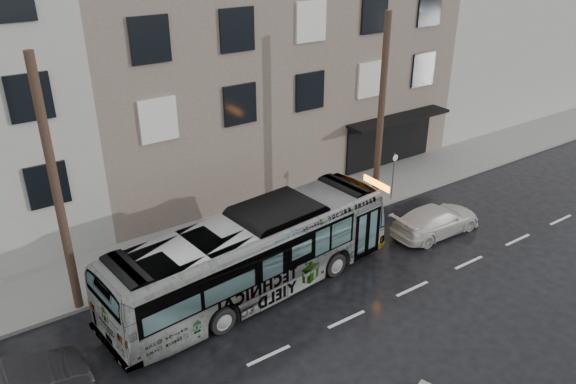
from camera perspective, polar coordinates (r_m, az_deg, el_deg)
name	(u,v)px	position (r m, az deg, el deg)	size (l,w,h in m)	color
ground	(305,285)	(21.64, 1.69, -9.39)	(120.00, 120.00, 0.00)	black
sidewalk	(240,230)	(25.10, -4.86, -3.86)	(90.00, 3.60, 0.15)	gray
building_taupe	(245,61)	(31.84, -4.38, 13.14)	(20.00, 12.00, 11.00)	gray
building_filler	(474,20)	(44.21, 18.34, 16.22)	(18.00, 12.00, 12.00)	#A29F99
utility_pole_front	(381,115)	(25.62, 9.42, 7.72)	(0.30, 0.30, 9.00)	#4A3325
utility_pole_rear	(57,192)	(19.45, -22.46, 0.02)	(0.30, 0.30, 9.00)	#4A3325
sign_post	(393,177)	(27.52, 10.61, 1.55)	(0.06, 0.06, 2.40)	slate
bus	(253,255)	(20.44, -3.57, -6.39)	(2.68, 11.45, 3.19)	#B2B2B2
white_sedan	(436,220)	(25.49, 14.79, -2.77)	(1.78, 4.38, 1.27)	beige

